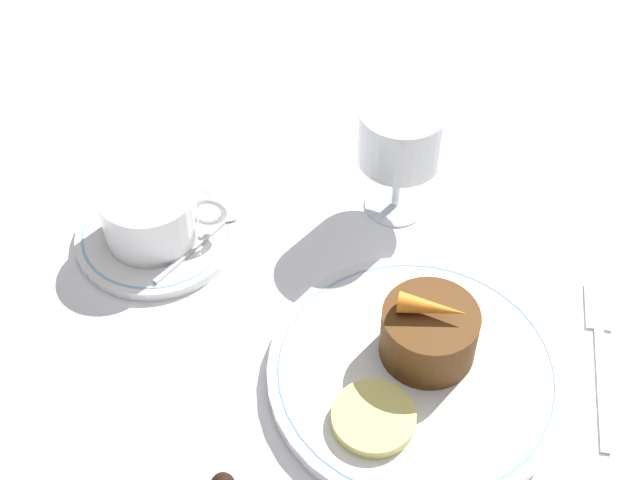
% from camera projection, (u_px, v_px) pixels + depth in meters
% --- Properties ---
extents(ground_plane, '(3.00, 3.00, 0.00)m').
position_uv_depth(ground_plane, '(415.00, 360.00, 0.75)').
color(ground_plane, white).
extents(dinner_plate, '(0.25, 0.25, 0.01)m').
position_uv_depth(dinner_plate, '(414.00, 373.00, 0.73)').
color(dinner_plate, white).
rests_on(dinner_plate, ground_plane).
extents(saucer, '(0.15, 0.15, 0.01)m').
position_uv_depth(saucer, '(159.00, 235.00, 0.84)').
color(saucer, white).
rests_on(saucer, ground_plane).
extents(coffee_cup, '(0.12, 0.09, 0.05)m').
position_uv_depth(coffee_cup, '(153.00, 212.00, 0.82)').
color(coffee_cup, white).
rests_on(coffee_cup, saucer).
extents(spoon, '(0.08, 0.10, 0.00)m').
position_uv_depth(spoon, '(210.00, 235.00, 0.83)').
color(spoon, silver).
rests_on(spoon, saucer).
extents(wine_glass, '(0.08, 0.08, 0.12)m').
position_uv_depth(wine_glass, '(403.00, 140.00, 0.81)').
color(wine_glass, silver).
rests_on(wine_glass, ground_plane).
extents(fork, '(0.04, 0.17, 0.01)m').
position_uv_depth(fork, '(602.00, 344.00, 0.76)').
color(fork, silver).
rests_on(fork, ground_plane).
extents(dessert_cake, '(0.08, 0.08, 0.05)m').
position_uv_depth(dessert_cake, '(431.00, 333.00, 0.72)').
color(dessert_cake, '#563314').
rests_on(dessert_cake, dinner_plate).
extents(carrot_garnish, '(0.06, 0.03, 0.02)m').
position_uv_depth(carrot_garnish, '(434.00, 307.00, 0.70)').
color(carrot_garnish, orange).
rests_on(carrot_garnish, dessert_cake).
extents(pineapple_slice, '(0.07, 0.07, 0.01)m').
position_uv_depth(pineapple_slice, '(375.00, 418.00, 0.69)').
color(pineapple_slice, '#EFE075').
rests_on(pineapple_slice, dinner_plate).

